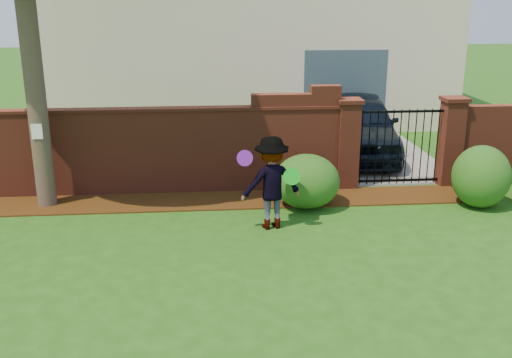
{
  "coord_description": "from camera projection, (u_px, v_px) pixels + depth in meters",
  "views": [
    {
      "loc": [
        -0.52,
        -7.67,
        3.9
      ],
      "look_at": [
        0.27,
        1.4,
        1.05
      ],
      "focal_mm": 41.52,
      "sensor_mm": 36.0,
      "label": 1
    }
  ],
  "objects": [
    {
      "name": "pillar_left",
      "position": [
        348.0,
        143.0,
        12.22
      ],
      "size": [
        0.5,
        0.5,
        1.88
      ],
      "color": "maroon",
      "rests_on": "ground"
    },
    {
      "name": "shrub_middle",
      "position": [
        481.0,
        177.0,
        11.2
      ],
      "size": [
        1.09,
        1.09,
        1.2
      ],
      "primitive_type": "ellipsoid",
      "color": "#185118",
      "rests_on": "ground"
    },
    {
      "name": "man",
      "position": [
        272.0,
        183.0,
        10.1
      ],
      "size": [
        1.15,
        0.8,
        1.62
      ],
      "primitive_type": "imported",
      "rotation": [
        0.0,
        0.0,
        3.34
      ],
      "color": "gray",
      "rests_on": "ground"
    },
    {
      "name": "driveway",
      "position": [
        351.0,
        141.0,
        16.4
      ],
      "size": [
        3.2,
        8.0,
        0.01
      ],
      "primitive_type": "cube",
      "color": "gray",
      "rests_on": "ground"
    },
    {
      "name": "frisbee_green",
      "position": [
        292.0,
        176.0,
        9.91
      ],
      "size": [
        0.3,
        0.12,
        0.3
      ],
      "primitive_type": "cylinder",
      "rotation": [
        1.43,
        0.0,
        -0.18
      ],
      "color": "green",
      "rests_on": "man"
    },
    {
      "name": "mulch_bed",
      "position": [
        186.0,
        202.0,
        11.59
      ],
      "size": [
        11.1,
        1.08,
        0.03
      ],
      "primitive_type": "cube",
      "color": "#351C09",
      "rests_on": "ground"
    },
    {
      "name": "paper_notice",
      "position": [
        37.0,
        132.0,
        10.81
      ],
      "size": [
        0.2,
        0.01,
        0.28
      ],
      "primitive_type": "cube",
      "color": "white",
      "rests_on": "tree"
    },
    {
      "name": "house",
      "position": [
        250.0,
        18.0,
        19.04
      ],
      "size": [
        12.4,
        6.4,
        6.3
      ],
      "color": "#EEE0C7",
      "rests_on": "ground"
    },
    {
      "name": "frisbee_purple",
      "position": [
        245.0,
        158.0,
        9.74
      ],
      "size": [
        0.27,
        0.09,
        0.27
      ],
      "primitive_type": "cylinder",
      "rotation": [
        1.36,
        0.0,
        0.03
      ],
      "color": "purple",
      "rests_on": "man"
    },
    {
      "name": "brick_wall",
      "position": [
        132.0,
        149.0,
        11.86
      ],
      "size": [
        8.7,
        0.31,
        2.16
      ],
      "color": "maroon",
      "rests_on": "ground"
    },
    {
      "name": "iron_gate",
      "position": [
        399.0,
        147.0,
        12.34
      ],
      "size": [
        1.78,
        0.03,
        1.6
      ],
      "color": "black",
      "rests_on": "ground"
    },
    {
      "name": "car",
      "position": [
        359.0,
        127.0,
        14.6
      ],
      "size": [
        2.49,
        4.75,
        1.54
      ],
      "primitive_type": "imported",
      "rotation": [
        0.0,
        0.0,
        -0.15
      ],
      "color": "black",
      "rests_on": "ground"
    },
    {
      "name": "shrub_left",
      "position": [
        307.0,
        181.0,
        11.2
      ],
      "size": [
        1.26,
        1.26,
        1.03
      ],
      "primitive_type": "ellipsoid",
      "color": "#185118",
      "rests_on": "ground"
    },
    {
      "name": "ground",
      "position": [
        246.0,
        278.0,
        8.5
      ],
      "size": [
        80.0,
        80.0,
        0.01
      ],
      "primitive_type": "cube",
      "color": "#225214",
      "rests_on": "ground"
    },
    {
      "name": "pillar_right",
      "position": [
        451.0,
        141.0,
        12.4
      ],
      "size": [
        0.5,
        0.5,
        1.88
      ],
      "color": "maroon",
      "rests_on": "ground"
    }
  ]
}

